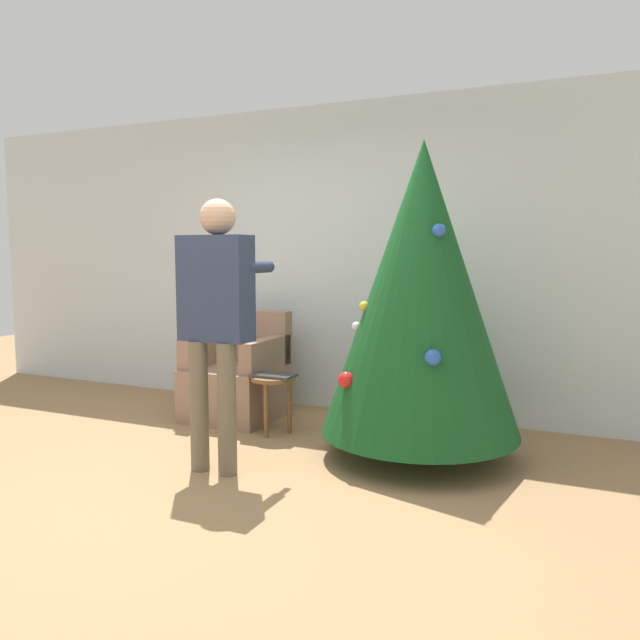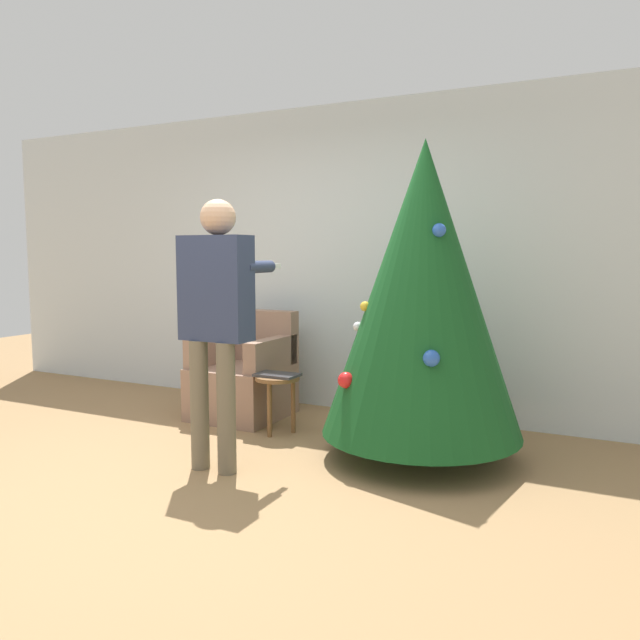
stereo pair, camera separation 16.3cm
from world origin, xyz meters
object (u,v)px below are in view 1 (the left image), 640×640
object	(u,v)px
christmas_tree	(421,289)
side_stool	(273,387)
person_standing	(216,308)
armchair	(238,379)

from	to	relation	value
christmas_tree	side_stool	bearing A→B (deg)	175.86
side_stool	christmas_tree	bearing A→B (deg)	-4.14
person_standing	christmas_tree	bearing A→B (deg)	34.68
person_standing	side_stool	world-z (taller)	person_standing
side_stool	armchair	bearing A→B (deg)	147.87
armchair	person_standing	distance (m)	1.51
christmas_tree	armchair	size ratio (longest dim) A/B	2.39
side_stool	person_standing	bearing A→B (deg)	-85.95
person_standing	side_stool	size ratio (longest dim) A/B	3.86
armchair	side_stool	world-z (taller)	armchair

